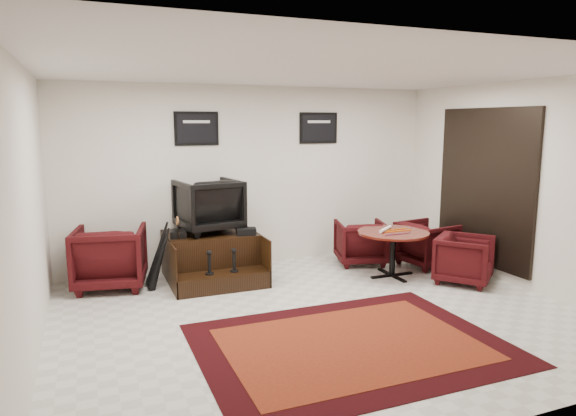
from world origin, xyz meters
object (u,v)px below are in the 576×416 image
object	(u,v)px
shine_chair	(208,203)
table_chair_corner	(465,257)
shine_podium	(212,258)
table_chair_window	(427,242)
armchair_side	(110,254)
meeting_table	(393,237)
table_chair_back	(361,240)

from	to	relation	value
shine_chair	table_chair_corner	size ratio (longest dim) A/B	1.16
shine_podium	table_chair_corner	xyz separation A→B (m)	(3.25, -1.52, 0.07)
shine_podium	table_chair_window	size ratio (longest dim) A/B	1.72
table_chair_window	armchair_side	bearing A→B (deg)	72.71
armchair_side	meeting_table	distance (m)	4.00
armchair_side	table_chair_corner	bearing A→B (deg)	171.55
table_chair_back	table_chair_window	size ratio (longest dim) A/B	0.99
armchair_side	meeting_table	xyz separation A→B (m)	(3.87, -1.00, 0.12)
shine_chair	meeting_table	xyz separation A→B (m)	(2.48, -1.03, -0.50)
table_chair_back	table_chair_window	distance (m)	1.04
table_chair_back	table_chair_corner	bearing A→B (deg)	137.04
meeting_table	shine_podium	bearing A→B (deg)	160.30
shine_chair	table_chair_corner	distance (m)	3.72
meeting_table	table_chair_back	world-z (taller)	table_chair_back
shine_chair	meeting_table	bearing A→B (deg)	148.55
table_chair_back	table_chair_window	xyz separation A→B (m)	(0.91, -0.49, 0.01)
armchair_side	table_chair_window	xyz separation A→B (m)	(4.69, -0.70, -0.08)
armchair_side	table_chair_window	size ratio (longest dim) A/B	1.21
table_chair_corner	armchair_side	bearing A→B (deg)	121.11
shine_chair	table_chair_back	world-z (taller)	shine_chair
table_chair_corner	table_chair_window	bearing A→B (deg)	47.06
armchair_side	shine_chair	bearing A→B (deg)	-167.99
shine_podium	table_chair_corner	distance (m)	3.59
table_chair_window	table_chair_corner	distance (m)	0.94
shine_podium	table_chair_window	world-z (taller)	table_chair_window
shine_chair	table_chair_corner	xyz separation A→B (m)	(3.25, -1.66, -0.72)
shine_chair	shine_podium	bearing A→B (deg)	81.02
shine_chair	table_chair_back	xyz separation A→B (m)	(2.40, -0.24, -0.71)
table_chair_back	shine_chair	bearing A→B (deg)	10.52
shine_podium	meeting_table	bearing A→B (deg)	-19.70
table_chair_window	table_chair_corner	xyz separation A→B (m)	(-0.06, -0.94, -0.01)
shine_podium	armchair_side	world-z (taller)	armchair_side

